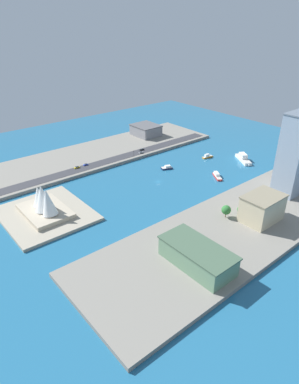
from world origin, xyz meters
The scene contains 20 objects.
ground_plane centered at (0.00, 0.00, 0.00)m, with size 440.00×440.00×0.00m, color #23668E.
quay_west centered at (-84.84, 0.00, 1.31)m, with size 70.00×240.00×2.62m, color gray.
quay_east centered at (84.84, 0.00, 1.31)m, with size 70.00×240.00×2.62m, color gray.
peninsula_point centered at (9.91, 95.02, 1.00)m, with size 62.43×55.65×2.00m, color #A89E89.
road_strip centered at (59.74, 0.00, 2.69)m, with size 12.18×228.00×0.15m, color #38383D.
patrol_launch_navy centered at (15.46, -23.54, 1.19)m, with size 8.19×11.26×3.14m.
ferry_white_commuter centered at (-17.24, -92.49, 2.44)m, with size 25.91×19.16×6.92m.
tugboat_red centered at (-25.46, -44.57, 1.43)m, with size 15.27×11.52×3.71m.
water_taxi_orange centered at (10.13, -72.35, 1.40)m, with size 4.58×12.40×3.86m.
office_block_beige centered at (-90.57, -10.33, 11.65)m, with size 19.32×27.33×18.00m.
warehouse_low_gray centered at (97.18, -65.77, 8.58)m, with size 29.74×25.87×11.85m.
terminal_long_green centered at (-94.75, 55.28, 8.60)m, with size 42.17×20.47×11.90m.
tower_tall_glass centered at (-80.91, -61.03, 33.16)m, with size 18.13×24.23×61.02m.
sedan_silver centered at (55.54, -25.50, 3.50)m, with size 1.98×4.68×1.48m.
hatchback_blue centered at (63.81, 31.93, 3.48)m, with size 1.93×4.46×1.43m.
taxi_yellow_cab centered at (63.18, 41.27, 3.52)m, with size 2.05×5.14×1.54m.
suv_black centered at (61.61, -31.45, 3.51)m, with size 1.88×4.83×1.48m.
traffic_light_waterfront centered at (52.05, -14.01, 6.96)m, with size 0.36×0.36×6.50m.
opera_landmark centered at (9.38, 95.02, 10.21)m, with size 38.90×27.05×21.67m.
park_tree_cluster centered at (-75.14, 1.85, 7.88)m, with size 10.10×15.30×8.80m.
Camera 1 is at (-187.31, 165.53, 121.41)m, focal length 31.14 mm.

